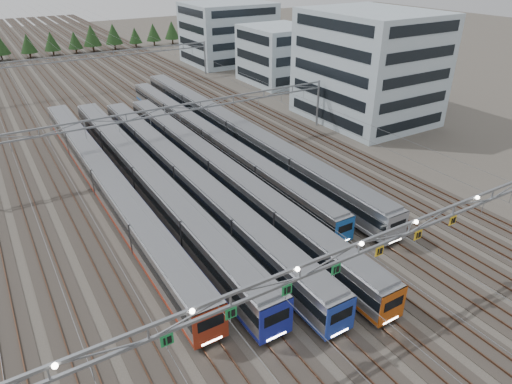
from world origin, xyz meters
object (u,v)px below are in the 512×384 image
depot_bldg_south (368,67)px  depot_bldg_north (228,33)px  train_e (209,138)px  depot_bldg_mid (278,55)px  train_a (105,180)px  gantry_mid (165,117)px  train_b (146,178)px  gantry_near (359,252)px  train_c (185,177)px  train_d (219,171)px  train_f (235,131)px  gantry_far (89,61)px

depot_bldg_south → depot_bldg_north: depot_bldg_south is taller
train_e → depot_bldg_mid: depot_bldg_mid is taller
train_a → depot_bldg_mid: size_ratio=3.70×
depot_bldg_mid → train_a: bearing=-144.2°
gantry_mid → depot_bldg_north: bearing=53.8°
depot_bldg_mid → depot_bldg_north: size_ratio=0.73×
train_b → gantry_near: bearing=-77.7°
train_e → train_c: bearing=-128.6°
train_d → depot_bldg_south: depot_bldg_south is taller
train_c → train_d: bearing=-6.5°
depot_bldg_south → depot_bldg_north: (2.13, 55.93, -1.64)m
train_d → gantry_near: 28.75m
gantry_near → depot_bldg_north: 102.81m
gantry_near → depot_bldg_north: depot_bldg_north is taller
train_f → gantry_near: size_ratio=1.22×
gantry_mid → depot_bldg_south: size_ratio=2.56×
train_d → depot_bldg_mid: 55.39m
train_f → gantry_near: 41.87m
train_b → train_f: (18.00, 9.33, -0.06)m
train_a → depot_bldg_south: size_ratio=2.69×
gantry_near → depot_bldg_south: 54.25m
train_b → gantry_mid: 12.31m
train_a → train_f: (22.50, 7.15, 0.00)m
train_a → gantry_far: (11.25, 52.25, 4.17)m
train_f → depot_bldg_south: depot_bldg_south is taller
train_e → depot_bldg_mid: size_ratio=3.94×
train_c → train_e: bearing=51.4°
train_e → gantry_far: (-6.75, 45.09, 4.47)m
train_a → depot_bldg_north: bearing=50.4°
gantry_mid → depot_bldg_mid: bearing=36.6°
train_e → gantry_mid: 8.10m
train_a → depot_bldg_mid: 62.37m
train_b → depot_bldg_mid: 60.15m
depot_bldg_mid → gantry_mid: bearing=-143.4°
train_c → train_f: 17.60m
train_c → depot_bldg_mid: 58.14m
train_a → train_e: 19.37m
depot_bldg_north → train_b: bearing=-126.1°
train_c → train_a: bearing=155.3°
train_f → gantry_far: (-11.25, 45.10, 4.17)m
train_c → train_d: 4.53m
train_a → train_b: size_ratio=1.00×
gantry_mid → gantry_far: (0.00, 45.00, 0.00)m
train_e → depot_bldg_north: (33.20, 54.69, 5.86)m
gantry_mid → depot_bldg_north: 67.66m
train_c → depot_bldg_mid: size_ratio=3.74×
depot_bldg_mid → depot_bldg_north: depot_bldg_north is taller
train_a → gantry_far: bearing=77.8°
gantry_mid → gantry_far: 45.00m
train_c → train_e: (9.00, 11.29, -0.26)m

